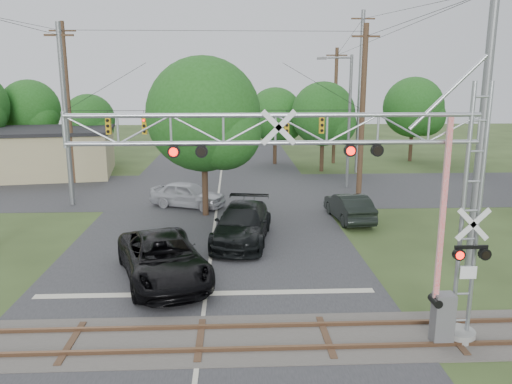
{
  "coord_description": "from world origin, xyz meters",
  "views": [
    {
      "loc": [
        1.11,
        -12.35,
        8.03
      ],
      "look_at": [
        2.01,
        7.5,
        3.55
      ],
      "focal_mm": 35.0,
      "sensor_mm": 36.0,
      "label": 1
    }
  ],
  "objects_px": {
    "car_dark": "(242,224)",
    "sedan_silver": "(188,194)",
    "pickup_black": "(163,258)",
    "traffic_signal_span": "(230,118)",
    "commercial_building": "(8,153)",
    "streetlight": "(347,115)",
    "crossing_gantry": "(353,188)"
  },
  "relations": [
    {
      "from": "car_dark",
      "to": "sedan_silver",
      "type": "xyz_separation_m",
      "value": [
        -3.37,
        7.17,
        -0.09
      ]
    },
    {
      "from": "pickup_black",
      "to": "car_dark",
      "type": "distance_m",
      "value": 5.89
    },
    {
      "from": "traffic_signal_span",
      "to": "sedan_silver",
      "type": "distance_m",
      "value": 5.61
    },
    {
      "from": "sedan_silver",
      "to": "commercial_building",
      "type": "bearing_deg",
      "value": 77.82
    },
    {
      "from": "streetlight",
      "to": "traffic_signal_span",
      "type": "bearing_deg",
      "value": -152.65
    },
    {
      "from": "traffic_signal_span",
      "to": "streetlight",
      "type": "height_order",
      "value": "traffic_signal_span"
    },
    {
      "from": "commercial_building",
      "to": "sedan_silver",
      "type": "bearing_deg",
      "value": -44.05
    },
    {
      "from": "sedan_silver",
      "to": "streetlight",
      "type": "distance_m",
      "value": 13.42
    },
    {
      "from": "sedan_silver",
      "to": "pickup_black",
      "type": "bearing_deg",
      "value": -156.82
    },
    {
      "from": "traffic_signal_span",
      "to": "commercial_building",
      "type": "height_order",
      "value": "traffic_signal_span"
    },
    {
      "from": "pickup_black",
      "to": "streetlight",
      "type": "height_order",
      "value": "streetlight"
    },
    {
      "from": "crossing_gantry",
      "to": "pickup_black",
      "type": "height_order",
      "value": "crossing_gantry"
    },
    {
      "from": "sedan_silver",
      "to": "traffic_signal_span",
      "type": "bearing_deg",
      "value": -48.02
    },
    {
      "from": "traffic_signal_span",
      "to": "streetlight",
      "type": "xyz_separation_m",
      "value": [
        8.63,
        4.46,
        -0.15
      ]
    },
    {
      "from": "crossing_gantry",
      "to": "streetlight",
      "type": "height_order",
      "value": "streetlight"
    },
    {
      "from": "crossing_gantry",
      "to": "car_dark",
      "type": "bearing_deg",
      "value": 106.57
    },
    {
      "from": "car_dark",
      "to": "crossing_gantry",
      "type": "bearing_deg",
      "value": -64.65
    },
    {
      "from": "crossing_gantry",
      "to": "traffic_signal_span",
      "type": "bearing_deg",
      "value": 101.36
    },
    {
      "from": "crossing_gantry",
      "to": "traffic_signal_span",
      "type": "height_order",
      "value": "traffic_signal_span"
    },
    {
      "from": "streetlight",
      "to": "sedan_silver",
      "type": "bearing_deg",
      "value": -154.56
    },
    {
      "from": "car_dark",
      "to": "streetlight",
      "type": "relative_size",
      "value": 0.65
    },
    {
      "from": "traffic_signal_span",
      "to": "commercial_building",
      "type": "relative_size",
      "value": 1.06
    },
    {
      "from": "traffic_signal_span",
      "to": "crossing_gantry",
      "type": "bearing_deg",
      "value": -78.64
    },
    {
      "from": "pickup_black",
      "to": "sedan_silver",
      "type": "bearing_deg",
      "value": 71.72
    },
    {
      "from": "traffic_signal_span",
      "to": "pickup_black",
      "type": "height_order",
      "value": "traffic_signal_span"
    },
    {
      "from": "car_dark",
      "to": "commercial_building",
      "type": "xyz_separation_m",
      "value": [
        -19.43,
        18.48,
        1.07
      ]
    },
    {
      "from": "pickup_black",
      "to": "sedan_silver",
      "type": "distance_m",
      "value": 12.02
    },
    {
      "from": "crossing_gantry",
      "to": "commercial_building",
      "type": "distance_m",
      "value": 36.61
    },
    {
      "from": "traffic_signal_span",
      "to": "streetlight",
      "type": "distance_m",
      "value": 9.72
    },
    {
      "from": "crossing_gantry",
      "to": "pickup_black",
      "type": "bearing_deg",
      "value": 139.74
    },
    {
      "from": "pickup_black",
      "to": "streetlight",
      "type": "distance_m",
      "value": 21.28
    },
    {
      "from": "crossing_gantry",
      "to": "commercial_building",
      "type": "height_order",
      "value": "crossing_gantry"
    }
  ]
}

